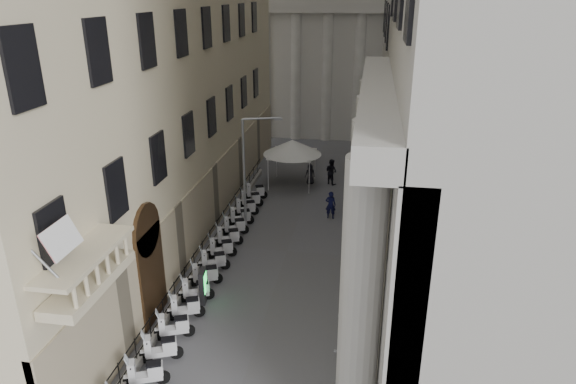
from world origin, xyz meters
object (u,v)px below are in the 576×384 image
at_px(security_tent, 292,147).
at_px(street_lamp, 248,167).
at_px(pedestrian_b, 331,172).
at_px(pedestrian_a, 331,205).
at_px(info_kiosk, 203,286).

relative_size(security_tent, street_lamp, 0.61).
bearing_deg(security_tent, pedestrian_b, 11.93).
relative_size(security_tent, pedestrian_a, 2.36).
height_order(security_tent, street_lamp, street_lamp).
distance_m(security_tent, pedestrian_b, 3.62).
bearing_deg(street_lamp, info_kiosk, -110.83).
bearing_deg(pedestrian_b, security_tent, 48.28).
xyz_separation_m(pedestrian_a, pedestrian_b, (-0.48, 6.41, 0.06)).
distance_m(info_kiosk, pedestrian_b, 17.70).
bearing_deg(street_lamp, pedestrian_b, 48.25).
bearing_deg(pedestrian_a, pedestrian_b, -83.27).
xyz_separation_m(street_lamp, pedestrian_b, (4.22, 9.32, -3.24)).
height_order(street_lamp, pedestrian_a, street_lamp).
bearing_deg(pedestrian_b, info_kiosk, 110.98).
distance_m(street_lamp, pedestrian_b, 10.73).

